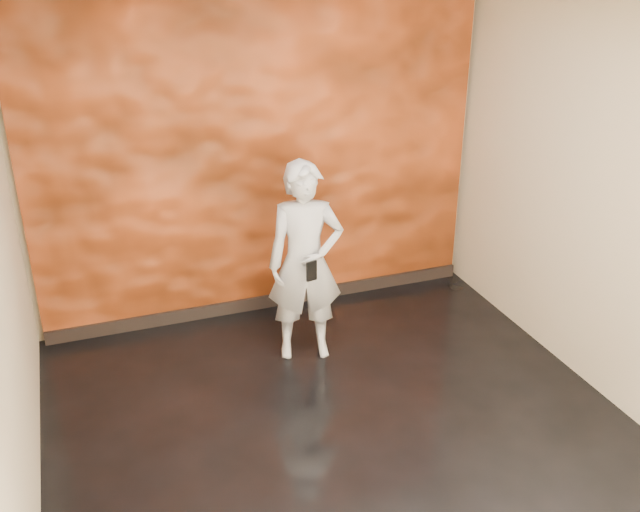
% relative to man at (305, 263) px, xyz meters
% --- Properties ---
extents(room, '(4.02, 4.02, 2.81)m').
position_rel_man_xyz_m(room, '(-0.09, -1.06, 0.58)').
color(room, black).
rests_on(room, ground).
extents(feature_wall, '(3.90, 0.06, 2.75)m').
position_rel_man_xyz_m(feature_wall, '(-0.09, 0.90, 0.56)').
color(feature_wall, '#D05120').
rests_on(feature_wall, ground).
extents(baseboard, '(3.90, 0.04, 0.12)m').
position_rel_man_xyz_m(baseboard, '(-0.09, 0.86, -0.76)').
color(baseboard, black).
rests_on(baseboard, ground).
extents(man, '(0.67, 0.51, 1.64)m').
position_rel_man_xyz_m(man, '(0.00, 0.00, 0.00)').
color(man, '#A5AAB5').
rests_on(man, ground).
extents(phone, '(0.09, 0.04, 0.16)m').
position_rel_man_xyz_m(phone, '(-0.03, -0.24, 0.04)').
color(phone, black).
rests_on(phone, man).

